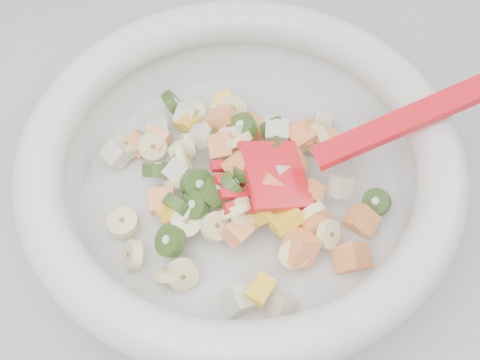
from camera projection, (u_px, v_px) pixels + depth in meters
name	position (u px, v px, depth m)	size (l,w,h in m)	color
counter	(270.00, 330.00, 1.02)	(2.00, 0.60, 0.90)	gray
mixing_bowl	(240.00, 174.00, 0.56)	(0.44, 0.37, 0.15)	silver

